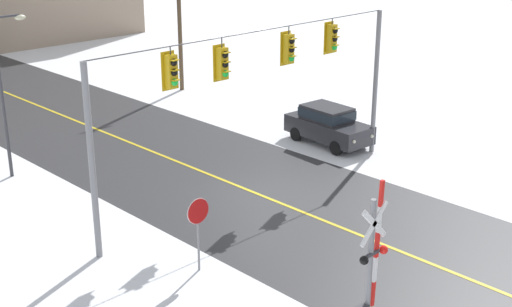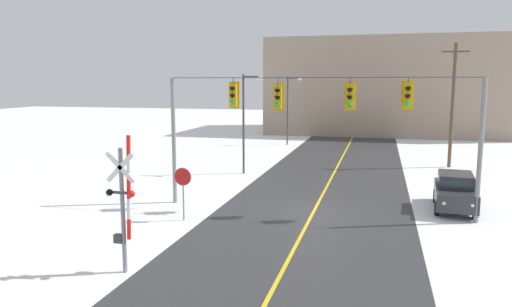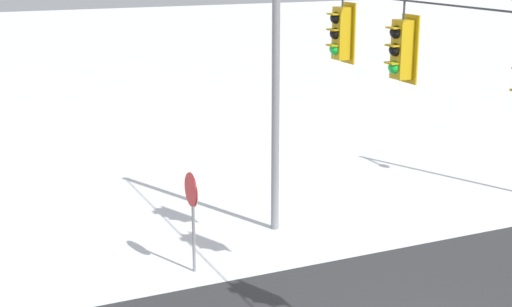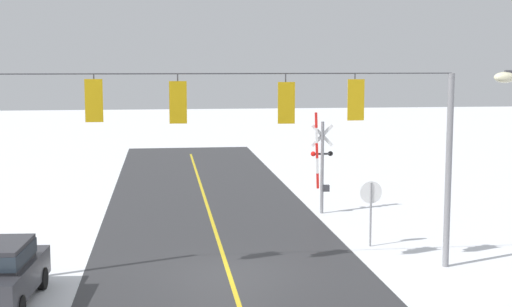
# 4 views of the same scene
# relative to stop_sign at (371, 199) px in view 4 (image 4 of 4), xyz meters

# --- Properties ---
(ground_plane) EXTENTS (160.00, 160.00, 0.00)m
(ground_plane) POSITION_rel_stop_sign_xyz_m (5.32, 2.87, -1.71)
(ground_plane) COLOR white
(signal_span) EXTENTS (14.20, 0.47, 6.22)m
(signal_span) POSITION_rel_stop_sign_xyz_m (5.30, 2.86, 2.72)
(signal_span) COLOR gray
(signal_span) RESTS_ON ground
(stop_sign) EXTENTS (0.80, 0.09, 2.35)m
(stop_sign) POSITION_rel_stop_sign_xyz_m (0.00, 0.00, 0.00)
(stop_sign) COLOR gray
(stop_sign) RESTS_ON ground
(railroad_crossing) EXTENTS (0.98, 0.31, 4.40)m
(railroad_crossing) POSITION_rel_stop_sign_xyz_m (0.50, -5.86, 0.54)
(railroad_crossing) COLOR gray
(railroad_crossing) RESTS_ON ground
(parked_car_charcoal) EXTENTS (2.06, 4.30, 1.74)m
(parked_car_charcoal) POSITION_rel_stop_sign_xyz_m (11.73, 4.92, -0.76)
(parked_car_charcoal) COLOR #2D2D33
(parked_car_charcoal) RESTS_ON ground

